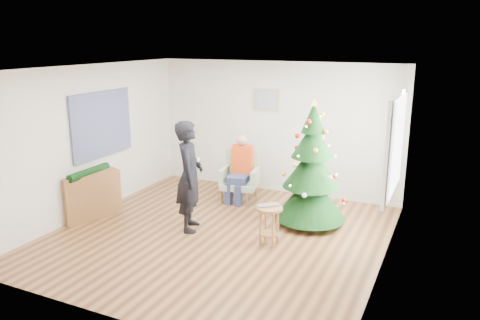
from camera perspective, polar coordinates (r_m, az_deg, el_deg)
The scene contains 19 objects.
floor at distance 7.51m, azimuth -2.66°, elevation -9.12°, with size 5.00×5.00×0.00m, color brown.
ceiling at distance 6.89m, azimuth -2.92°, elevation 11.09°, with size 5.00×5.00×0.00m, color white.
wall_back at distance 9.32m, azimuth 4.40°, elevation 3.94°, with size 5.00×5.00×0.00m, color silver.
wall_front at distance 5.11m, azimuth -16.02°, elevation -5.69°, with size 5.00×5.00×0.00m, color silver.
wall_left at distance 8.52m, azimuth -17.85°, elevation 2.25°, with size 5.00×5.00×0.00m, color silver.
wall_right at distance 6.36m, azimuth 17.60°, elevation -1.81°, with size 5.00×5.00×0.00m, color silver.
window_panel at distance 7.28m, azimuth 18.58°, elevation 1.77°, with size 0.04×1.30×1.40m, color white.
curtains at distance 7.28m, azimuth 18.34°, elevation 1.79°, with size 0.05×1.75×1.50m.
christmas_tree at distance 7.72m, azimuth 8.73°, elevation -1.09°, with size 1.17×1.17×2.12m.
stool at distance 7.09m, azimuth 3.57°, elevation -7.95°, with size 0.40×0.40×0.60m.
laptop at distance 6.98m, azimuth 3.61°, elevation -5.64°, with size 0.33×0.21×0.03m, color silver.
armchair at distance 8.95m, azimuth 0.04°, elevation -2.73°, with size 0.79×0.75×0.97m.
seated_person at distance 8.82m, azimuth -0.03°, elevation -1.01°, with size 0.44×0.60×1.27m.
standing_man at distance 7.49m, azimuth -6.18°, elevation -1.97°, with size 0.65×0.43×1.79m, color black.
game_controller at distance 7.29m, azimuth -5.08°, elevation 0.04°, with size 0.04×0.13×0.04m, color white.
console at distance 8.46m, azimuth -17.71°, elevation -4.17°, with size 0.30×1.00×0.80m, color brown.
garland at distance 8.33m, azimuth -17.94°, elevation -1.43°, with size 0.14×0.14×0.90m, color black.
tapestry at distance 8.66m, azimuth -16.45°, elevation 4.24°, with size 0.03×1.50×1.15m, color black.
framed_picture at distance 9.27m, azimuth 3.22°, elevation 7.34°, with size 0.52×0.05×0.42m.
Camera 1 is at (3.22, -6.07, 3.03)m, focal length 35.00 mm.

